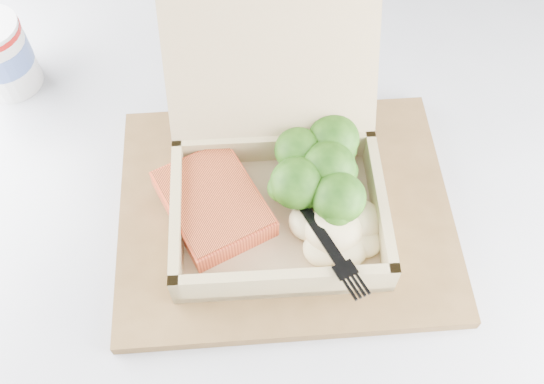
% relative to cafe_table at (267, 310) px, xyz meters
% --- Properties ---
extents(cafe_table, '(1.08, 1.08, 0.75)m').
position_rel_cafe_table_xyz_m(cafe_table, '(0.00, 0.00, 0.00)').
color(cafe_table, black).
rests_on(cafe_table, floor).
extents(serving_tray, '(0.42, 0.38, 0.01)m').
position_rel_cafe_table_xyz_m(serving_tray, '(0.01, 0.04, 0.20)').
color(serving_tray, brown).
rests_on(serving_tray, cafe_table).
extents(takeout_container, '(0.28, 0.31, 0.18)m').
position_rel_cafe_table_xyz_m(takeout_container, '(-0.01, 0.06, 0.26)').
color(takeout_container, tan).
rests_on(takeout_container, serving_tray).
extents(salmon_fillet, '(0.14, 0.14, 0.02)m').
position_rel_cafe_table_xyz_m(salmon_fillet, '(-0.06, 0.01, 0.23)').
color(salmon_fillet, '#D35429').
rests_on(salmon_fillet, takeout_container).
extents(broccoli_pile, '(0.13, 0.13, 0.05)m').
position_rel_cafe_table_xyz_m(broccoli_pile, '(0.05, 0.07, 0.24)').
color(broccoli_pile, '#39751A').
rests_on(broccoli_pile, takeout_container).
extents(mashed_potatoes, '(0.09, 0.08, 0.03)m').
position_rel_cafe_table_xyz_m(mashed_potatoes, '(0.07, 0.01, 0.24)').
color(mashed_potatoes, beige).
rests_on(mashed_potatoes, takeout_container).
extents(plastic_fork, '(0.10, 0.11, 0.02)m').
position_rel_cafe_table_xyz_m(plastic_fork, '(0.04, 0.02, 0.25)').
color(plastic_fork, black).
rests_on(plastic_fork, mashed_potatoes).
extents(receipt, '(0.13, 0.16, 0.00)m').
position_rel_cafe_table_xyz_m(receipt, '(-0.01, 0.25, 0.20)').
color(receipt, white).
rests_on(receipt, cafe_table).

